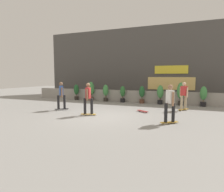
# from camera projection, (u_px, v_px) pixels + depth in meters

# --- Properties ---
(ground_plane) EXTENTS (48.00, 48.00, 0.00)m
(ground_plane) POSITION_uv_depth(u_px,v_px,m) (101.00, 116.00, 10.21)
(ground_plane) COLOR gray
(planter_wall) EXTENTS (18.00, 0.40, 0.90)m
(planter_wall) POSITION_uv_depth(u_px,v_px,m) (134.00, 96.00, 15.69)
(planter_wall) COLOR gray
(planter_wall) RESTS_ON ground
(building_backdrop) EXTENTS (20.00, 2.08, 6.50)m
(building_backdrop) POSITION_uv_depth(u_px,v_px,m) (146.00, 63.00, 19.09)
(building_backdrop) COLOR #4C4947
(building_backdrop) RESTS_ON ground
(potted_plant_0) EXTENTS (0.43, 0.43, 1.33)m
(potted_plant_0) POSITION_uv_depth(u_px,v_px,m) (76.00, 91.00, 17.13)
(potted_plant_0) COLOR #2D2823
(potted_plant_0) RESTS_ON ground
(potted_plant_1) EXTENTS (0.55, 0.55, 1.57)m
(potted_plant_1) POSITION_uv_depth(u_px,v_px,m) (91.00, 90.00, 16.57)
(potted_plant_1) COLOR brown
(potted_plant_1) RESTS_ON ground
(potted_plant_2) EXTENTS (0.44, 0.44, 1.36)m
(potted_plant_2) POSITION_uv_depth(u_px,v_px,m) (106.00, 92.00, 16.08)
(potted_plant_2) COLOR #2D2823
(potted_plant_2) RESTS_ON ground
(potted_plant_3) EXTENTS (0.40, 0.40, 1.27)m
(potted_plant_3) POSITION_uv_depth(u_px,v_px,m) (123.00, 93.00, 15.54)
(potted_plant_3) COLOR black
(potted_plant_3) RESTS_ON ground
(potted_plant_4) EXTENTS (0.41, 0.41, 1.30)m
(potted_plant_4) POSITION_uv_depth(u_px,v_px,m) (142.00, 94.00, 14.96)
(potted_plant_4) COLOR brown
(potted_plant_4) RESTS_ON ground
(potted_plant_5) EXTENTS (0.46, 0.46, 1.39)m
(potted_plant_5) POSITION_uv_depth(u_px,v_px,m) (160.00, 93.00, 14.44)
(potted_plant_5) COLOR black
(potted_plant_5) RESTS_ON ground
(potted_plant_6) EXTENTS (0.57, 0.57, 1.61)m
(potted_plant_6) POSITION_uv_depth(u_px,v_px,m) (181.00, 92.00, 13.88)
(potted_plant_6) COLOR #2D2823
(potted_plant_6) RESTS_ON ground
(potted_plant_7) EXTENTS (0.45, 0.45, 1.37)m
(potted_plant_7) POSITION_uv_depth(u_px,v_px,m) (203.00, 95.00, 13.36)
(potted_plant_7) COLOR black
(potted_plant_7) RESTS_ON ground
(skater_far_left) EXTENTS (0.76, 0.65, 1.70)m
(skater_far_left) POSITION_uv_depth(u_px,v_px,m) (170.00, 102.00, 8.50)
(skater_far_left) COLOR #BF8C26
(skater_far_left) RESTS_ON ground
(skater_by_wall_left) EXTENTS (0.62, 0.77, 1.70)m
(skater_by_wall_left) POSITION_uv_depth(u_px,v_px,m) (184.00, 95.00, 11.81)
(skater_by_wall_left) COLOR #BF8C26
(skater_by_wall_left) RESTS_ON ground
(skater_foreground) EXTENTS (0.72, 0.70, 1.70)m
(skater_foreground) POSITION_uv_depth(u_px,v_px,m) (61.00, 95.00, 11.95)
(skater_foreground) COLOR black
(skater_foreground) RESTS_ON ground
(skater_far_right) EXTENTS (0.82, 0.54, 1.70)m
(skater_far_right) POSITION_uv_depth(u_px,v_px,m) (88.00, 98.00, 10.32)
(skater_far_right) COLOR #BF8C26
(skater_far_right) RESTS_ON ground
(skateboard_near_camera) EXTENTS (0.77, 0.63, 0.08)m
(skateboard_near_camera) POSITION_uv_depth(u_px,v_px,m) (142.00, 111.00, 11.34)
(skateboard_near_camera) COLOR maroon
(skateboard_near_camera) RESTS_ON ground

